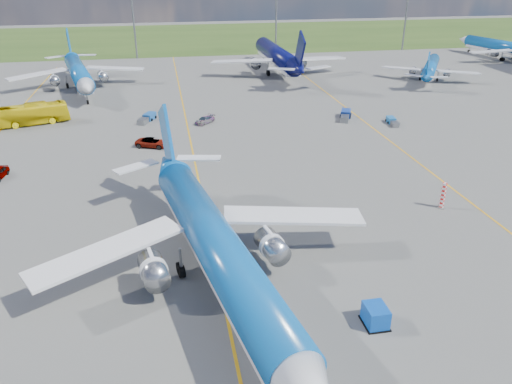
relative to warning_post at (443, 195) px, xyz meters
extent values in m
plane|color=#545451|center=(-26.00, -8.00, -1.50)|extent=(400.00, 400.00, 0.00)
cube|color=#2D4719|center=(-26.00, 142.00, -1.50)|extent=(400.00, 80.00, 0.01)
cube|color=gold|center=(-26.00, 22.00, -1.49)|extent=(0.25, 160.00, 0.02)
cube|color=gold|center=(4.00, 32.00, -1.49)|extent=(0.25, 120.00, 0.02)
cylinder|color=slate|center=(-36.00, 102.00, 9.50)|extent=(0.50, 0.50, 22.00)
cylinder|color=slate|center=(4.00, 102.00, 9.50)|extent=(0.50, 0.50, 22.00)
cylinder|color=slate|center=(44.00, 102.00, 9.50)|extent=(0.50, 0.50, 22.00)
cylinder|color=red|center=(0.00, 0.00, 0.00)|extent=(0.50, 0.50, 3.00)
cube|color=#0C45A9|center=(-15.09, -17.16, -0.70)|extent=(1.60, 2.00, 1.60)
imported|color=yellow|center=(-51.81, 41.33, 0.25)|extent=(12.88, 6.42, 3.50)
imported|color=#999999|center=(-31.66, 26.26, -0.82)|extent=(5.42, 3.95, 1.37)
imported|color=#999999|center=(-23.00, 36.68, -0.91)|extent=(4.09, 4.03, 1.18)
cube|color=#1A60A1|center=(8.18, 31.25, -1.03)|extent=(1.52, 2.39, 0.95)
cube|color=slate|center=(7.86, 29.04, -1.11)|extent=(1.27, 1.85, 0.77)
cube|color=#184C93|center=(-32.18, 40.61, -0.93)|extent=(2.40, 3.03, 1.13)
cube|color=slate|center=(-33.27, 38.17, -1.04)|extent=(1.96, 2.38, 0.92)
cube|color=navy|center=(1.79, 35.87, -0.88)|extent=(2.62, 3.32, 1.24)
cube|color=slate|center=(0.62, 33.18, -0.99)|extent=(2.14, 2.61, 1.01)
camera|label=1|loc=(-29.49, -45.07, 23.55)|focal=35.00mm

